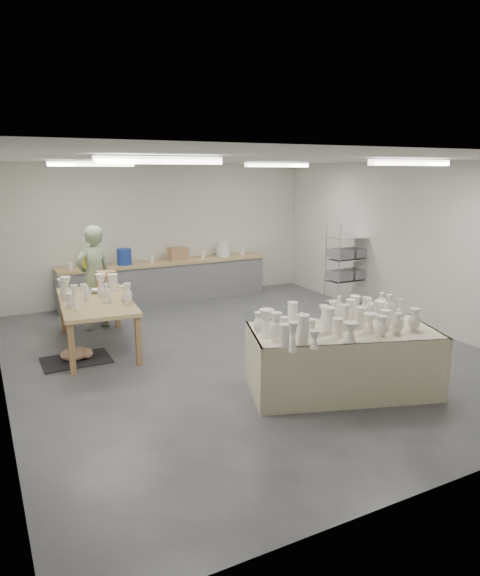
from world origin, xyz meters
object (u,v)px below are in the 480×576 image
potter (94,278)px  red_stool (93,309)px  drying_table (342,358)px  work_table (96,297)px

potter → red_stool: potter is taller
drying_table → red_stool: size_ratio=7.67×
work_table → red_stool: work_table is taller
work_table → red_stool: 1.40m
drying_table → potter: bearing=136.4°
work_table → potter: potter is taller
drying_table → work_table: (-2.43, 3.27, 0.36)m
work_table → potter: 1.03m
potter → red_stool: bearing=-107.1°
work_table → potter: (0.18, 1.01, 0.12)m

